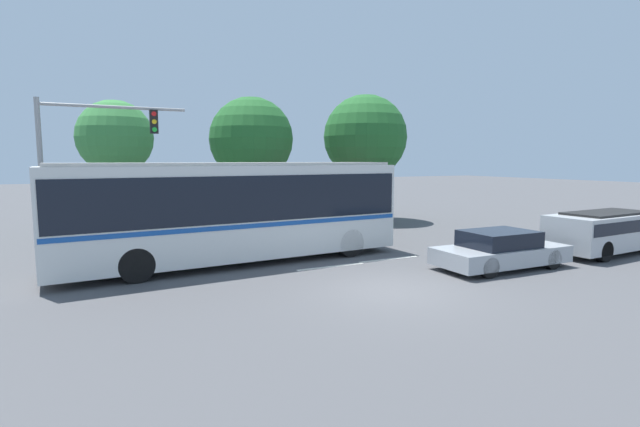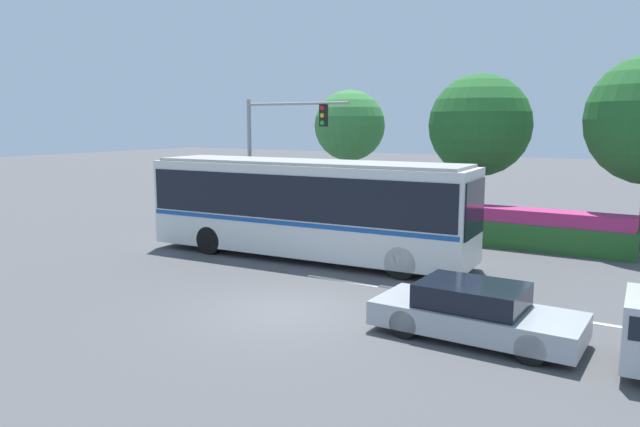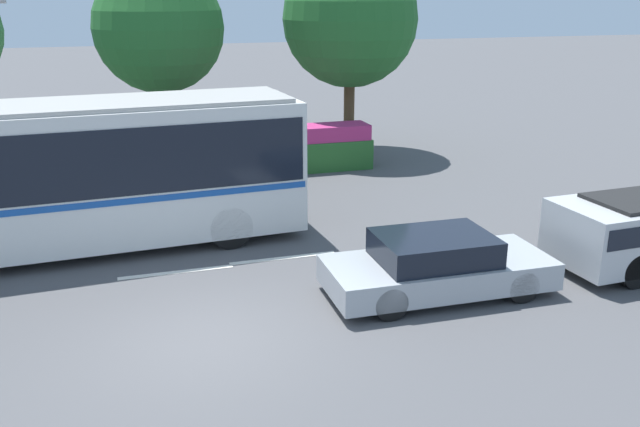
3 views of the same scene
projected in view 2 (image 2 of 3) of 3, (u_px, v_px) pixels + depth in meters
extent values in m
plane|color=#4C4C4F|center=(285.00, 310.00, 14.90)|extent=(140.00, 140.00, 0.00)
cube|color=silver|center=(306.00, 208.00, 20.39)|extent=(11.58, 3.17, 3.01)
cube|color=black|center=(306.00, 194.00, 20.32)|extent=(11.35, 3.20, 1.45)
cube|color=#194C9E|center=(306.00, 218.00, 20.45)|extent=(11.47, 3.19, 0.14)
cube|color=black|center=(475.00, 209.00, 17.64)|extent=(0.18, 2.13, 1.69)
cube|color=#959592|center=(306.00, 162.00, 20.15)|extent=(11.11, 2.94, 0.10)
cylinder|color=black|center=(425.00, 249.00, 19.71)|extent=(1.02, 0.36, 1.00)
cylinder|color=black|center=(401.00, 263.00, 17.79)|extent=(1.02, 0.36, 1.00)
cylinder|color=black|center=(246.00, 230.00, 23.10)|extent=(1.02, 0.36, 1.00)
cylinder|color=black|center=(210.00, 240.00, 21.18)|extent=(1.02, 0.36, 1.00)
cube|color=#9EA3A8|center=(476.00, 319.00, 12.91)|extent=(4.43, 1.93, 0.53)
cube|color=black|center=(472.00, 295.00, 12.89)|extent=(2.23, 1.67, 0.51)
cylinder|color=black|center=(550.00, 325.00, 12.87)|extent=(0.63, 0.23, 0.63)
cylinder|color=black|center=(531.00, 349.00, 11.52)|extent=(0.63, 0.23, 0.63)
cylinder|color=black|center=(433.00, 305.00, 14.31)|extent=(0.63, 0.23, 0.63)
cylinder|color=black|center=(404.00, 324.00, 12.96)|extent=(0.63, 0.23, 0.63)
cylinder|color=gray|center=(250.00, 163.00, 26.83)|extent=(0.18, 0.18, 5.64)
cylinder|color=gray|center=(296.00, 104.00, 25.12)|extent=(5.08, 0.12, 0.12)
cube|color=black|center=(324.00, 115.00, 24.49)|extent=(0.30, 0.22, 0.90)
cylinder|color=red|center=(322.00, 108.00, 24.34)|extent=(0.18, 0.02, 0.18)
cylinder|color=yellow|center=(322.00, 115.00, 24.39)|extent=(0.18, 0.02, 0.18)
cylinder|color=green|center=(322.00, 123.00, 24.43)|extent=(0.18, 0.02, 0.18)
cube|color=#286028|center=(532.00, 236.00, 22.00)|extent=(6.98, 1.11, 0.98)
cube|color=#B22D6B|center=(533.00, 216.00, 21.89)|extent=(6.84, 1.06, 0.50)
cylinder|color=brown|center=(349.00, 184.00, 29.25)|extent=(0.27, 0.27, 3.26)
sphere|color=#387F3D|center=(350.00, 125.00, 28.82)|extent=(3.41, 3.41, 3.41)
cylinder|color=brown|center=(477.00, 196.00, 25.65)|extent=(0.32, 0.32, 2.97)
sphere|color=#236028|center=(480.00, 125.00, 25.19)|extent=(4.31, 4.31, 4.31)
cube|color=silver|center=(573.00, 319.00, 14.18)|extent=(2.40, 0.16, 0.01)
cube|color=silver|center=(342.00, 281.00, 17.62)|extent=(2.40, 0.16, 0.01)
cube|color=silver|center=(418.00, 292.00, 16.50)|extent=(2.40, 0.16, 0.01)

